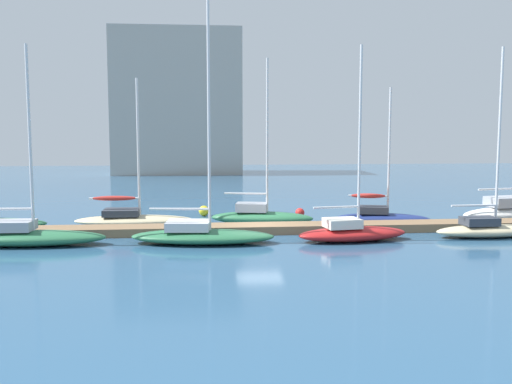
{
  "coord_description": "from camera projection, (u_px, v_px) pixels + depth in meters",
  "views": [
    {
      "loc": [
        -3.14,
        -30.54,
        5.56
      ],
      "look_at": [
        0.0,
        2.0,
        2.0
      ],
      "focal_mm": 40.42,
      "sensor_mm": 36.0,
      "label": 1
    }
  ],
  "objects": [
    {
      "name": "dock_pier",
      "position": [
        260.0,
        229.0,
        31.1
      ],
      "size": [
        33.98,
        1.76,
        0.45
      ],
      "primitive_type": "cube",
      "color": "#846647",
      "rests_on": "ground_plane"
    },
    {
      "name": "sailboat_1",
      "position": [
        24.0,
        235.0,
        27.61
      ],
      "size": [
        7.69,
        2.31,
        9.52
      ],
      "rotation": [
        0.0,
        0.0,
        -0.04
      ],
      "color": "#2D7047",
      "rests_on": "ground_plane"
    },
    {
      "name": "mooring_buoy_red",
      "position": [
        300.0,
        213.0,
        36.59
      ],
      "size": [
        0.58,
        0.58,
        0.58
      ],
      "primitive_type": "sphere",
      "color": "red",
      "rests_on": "ground_plane"
    },
    {
      "name": "harbor_building_distant",
      "position": [
        178.0,
        103.0,
        72.66
      ],
      "size": [
        15.87,
        8.26,
        17.83
      ],
      "primitive_type": "cube",
      "color": "#ADA89E",
      "rests_on": "ground_plane"
    },
    {
      "name": "sailboat_4",
      "position": [
        261.0,
        215.0,
        33.78
      ],
      "size": [
        6.22,
        2.84,
        9.62
      ],
      "rotation": [
        0.0,
        0.0,
        -0.2
      ],
      "color": "#2D7047",
      "rests_on": "ground_plane"
    },
    {
      "name": "ground_plane",
      "position": [
        260.0,
        233.0,
        31.12
      ],
      "size": [
        120.0,
        120.0,
        0.0
      ],
      "primitive_type": "plane",
      "color": "#2D567A"
    },
    {
      "name": "sailboat_6",
      "position": [
        381.0,
        216.0,
        33.92
      ],
      "size": [
        5.72,
        2.86,
        7.97
      ],
      "rotation": [
        0.0,
        0.0,
        -0.22
      ],
      "color": "navy",
      "rests_on": "ground_plane"
    },
    {
      "name": "sailboat_7",
      "position": [
        489.0,
        228.0,
        29.84
      ],
      "size": [
        5.85,
        1.87,
        9.71
      ],
      "rotation": [
        0.0,
        0.0,
        0.03
      ],
      "color": "beige",
      "rests_on": "ground_plane"
    },
    {
      "name": "mooring_buoy_yellow",
      "position": [
        204.0,
        211.0,
        37.13
      ],
      "size": [
        0.67,
        0.67,
        0.67
      ],
      "primitive_type": "sphere",
      "color": "yellow",
      "rests_on": "ground_plane"
    },
    {
      "name": "sailboat_3",
      "position": [
        201.0,
        233.0,
        28.16
      ],
      "size": [
        7.21,
        3.04,
        11.65
      ],
      "rotation": [
        0.0,
        0.0,
        -0.1
      ],
      "color": "#2D7047",
      "rests_on": "ground_plane"
    },
    {
      "name": "sailboat_2",
      "position": [
        132.0,
        218.0,
        33.47
      ],
      "size": [
        6.83,
        2.32,
        8.48
      ],
      "rotation": [
        0.0,
        0.0,
        -0.01
      ],
      "color": "beige",
      "rests_on": "ground_plane"
    },
    {
      "name": "sailboat_5",
      "position": [
        352.0,
        231.0,
        28.78
      ],
      "size": [
        5.86,
        2.65,
        9.65
      ],
      "rotation": [
        0.0,
        0.0,
        0.13
      ],
      "color": "#B21E1E",
      "rests_on": "ground_plane"
    }
  ]
}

